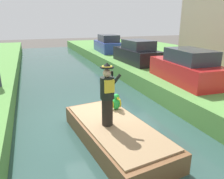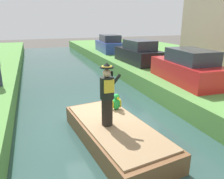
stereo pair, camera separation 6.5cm
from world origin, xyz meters
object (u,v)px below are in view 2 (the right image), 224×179
Objects in this scene: parked_car_blue at (109,45)px; parrot_plush at (116,103)px; person_pirate at (107,95)px; boat at (115,134)px; parked_car_dark at (138,53)px; parked_car_red at (188,68)px.

parrot_plush is at bearing -108.57° from parked_car_blue.
person_pirate is 1.37m from parrot_plush.
parrot_plush is 12.94m from parked_car_blue.
boat is 8.94m from parked_car_dark.
boat is at bearing -6.53° from person_pirate.
person_pirate reaches higher than parrot_plush.
boat is at bearing -112.70° from parrot_plush.
parked_car_blue is (4.56, 13.30, 1.14)m from boat.
parrot_plush is (0.66, 0.99, -0.68)m from person_pirate.
person_pirate reaches higher than parked_car_red.
parked_car_blue is (4.12, 12.25, 0.59)m from parrot_plush.
person_pirate is 5.40m from parked_car_red.
parked_car_dark and parked_car_blue have the same top height.
parked_car_dark is (4.78, 7.54, -0.09)m from person_pirate.
parked_car_red reaches higher than boat.
parked_car_blue is at bearing 71.10° from boat.
parked_car_red is 1.00× the size of parked_car_blue.
parked_car_red is at bearing -90.00° from parked_car_blue.
boat is at bearing -150.52° from parked_car_red.
boat is 1.07× the size of parked_car_red.
person_pirate is 14.08m from parked_car_blue.
person_pirate is 8.93m from parked_car_dark.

